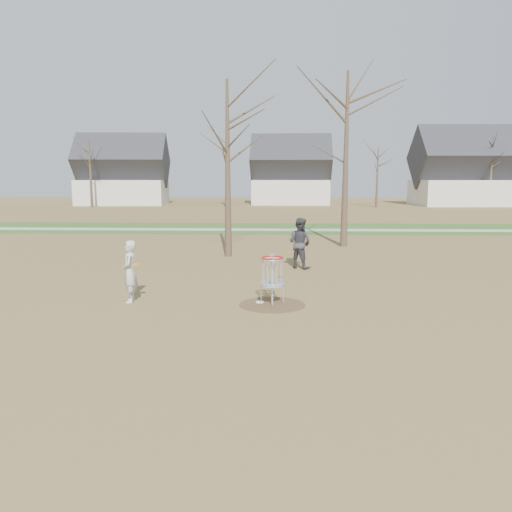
# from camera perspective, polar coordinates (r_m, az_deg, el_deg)

# --- Properties ---
(ground) EXTENTS (160.00, 160.00, 0.00)m
(ground) POSITION_cam_1_polar(r_m,az_deg,el_deg) (13.55, 1.86, -5.59)
(ground) COLOR brown
(ground) RESTS_ON ground
(green_band) EXTENTS (160.00, 8.00, 0.01)m
(green_band) POSITION_cam_1_polar(r_m,az_deg,el_deg) (34.28, 2.16, 3.18)
(green_band) COLOR #2D5119
(green_band) RESTS_ON ground
(footpath) EXTENTS (160.00, 1.50, 0.01)m
(footpath) POSITION_cam_1_polar(r_m,az_deg,el_deg) (33.29, 2.16, 3.03)
(footpath) COLOR #9E9E99
(footpath) RESTS_ON green_band
(dirt_circle) EXTENTS (1.80, 1.80, 0.01)m
(dirt_circle) POSITION_cam_1_polar(r_m,az_deg,el_deg) (13.54, 1.86, -5.57)
(dirt_circle) COLOR #47331E
(dirt_circle) RESTS_ON ground
(player_standing) EXTENTS (0.53, 0.69, 1.71)m
(player_standing) POSITION_cam_1_polar(r_m,az_deg,el_deg) (14.12, -14.24, -1.73)
(player_standing) COLOR silver
(player_standing) RESTS_ON ground
(player_throwing) EXTENTS (1.18, 1.13, 1.92)m
(player_throwing) POSITION_cam_1_polar(r_m,az_deg,el_deg) (18.95, 5.02, 1.48)
(player_throwing) COLOR #343339
(player_throwing) RESTS_ON ground
(disc_grounded) EXTENTS (0.22, 0.22, 0.02)m
(disc_grounded) POSITION_cam_1_polar(r_m,az_deg,el_deg) (13.74, 0.43, -5.29)
(disc_grounded) COLOR white
(disc_grounded) RESTS_ON dirt_circle
(discs_in_play) EXTENTS (4.39, 2.80, 0.06)m
(discs_in_play) POSITION_cam_1_polar(r_m,az_deg,el_deg) (14.74, -3.97, -0.15)
(discs_in_play) COLOR #FF4D0D
(discs_in_play) RESTS_ON ground
(disc_golf_basket) EXTENTS (0.64, 0.64, 1.35)m
(disc_golf_basket) POSITION_cam_1_polar(r_m,az_deg,el_deg) (13.35, 1.88, -1.79)
(disc_golf_basket) COLOR #9EA3AD
(disc_golf_basket) RESTS_ON ground
(bare_trees) EXTENTS (52.62, 44.98, 9.00)m
(bare_trees) POSITION_cam_1_polar(r_m,az_deg,el_deg) (48.98, 4.38, 11.10)
(bare_trees) COLOR #382B1E
(bare_trees) RESTS_ON ground
(houses_row) EXTENTS (56.51, 10.01, 7.26)m
(houses_row) POSITION_cam_1_polar(r_m,az_deg,el_deg) (65.81, 6.08, 8.90)
(houses_row) COLOR silver
(houses_row) RESTS_ON ground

